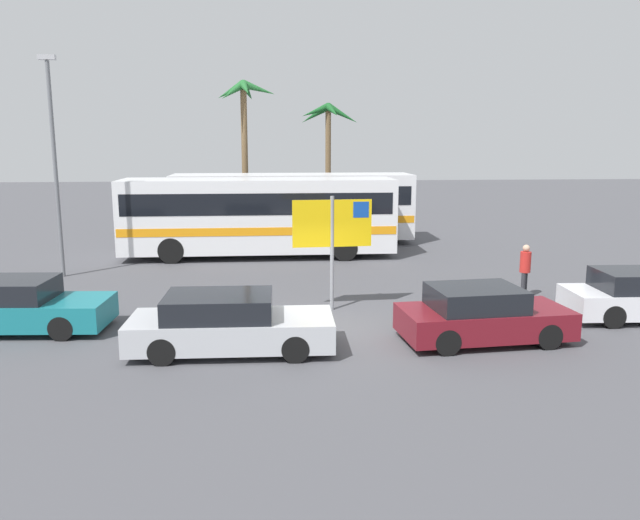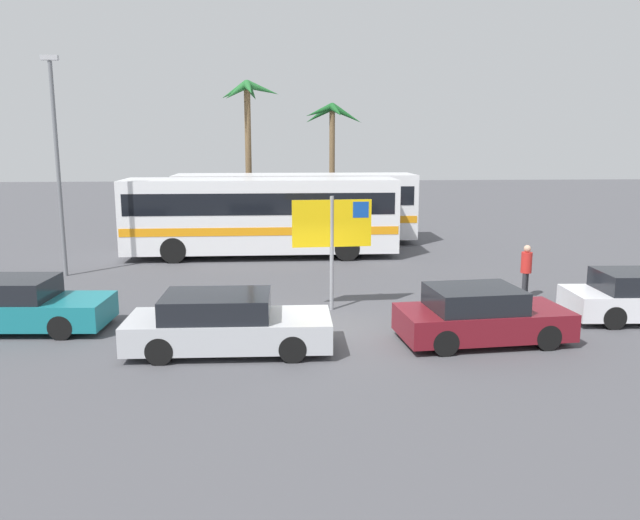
# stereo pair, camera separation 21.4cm
# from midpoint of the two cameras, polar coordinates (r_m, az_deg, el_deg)

# --- Properties ---
(ground) EXTENTS (120.00, 120.00, 0.00)m
(ground) POSITION_cam_midpoint_polar(r_m,az_deg,el_deg) (15.86, -0.02, -6.43)
(ground) COLOR #4C4C51
(bus_front_coach) EXTENTS (10.93, 2.70, 3.17)m
(bus_front_coach) POSITION_cam_midpoint_polar(r_m,az_deg,el_deg) (25.77, -5.81, 4.23)
(bus_front_coach) COLOR white
(bus_front_coach) RESTS_ON ground
(bus_rear_coach) EXTENTS (10.93, 2.70, 3.17)m
(bus_rear_coach) POSITION_cam_midpoint_polar(r_m,az_deg,el_deg) (29.16, -2.71, 5.03)
(bus_rear_coach) COLOR white
(bus_rear_coach) RESTS_ON ground
(ferry_sign) EXTENTS (2.20, 0.20, 3.20)m
(ferry_sign) POSITION_cam_midpoint_polar(r_m,az_deg,el_deg) (17.34, 0.91, 2.93)
(ferry_sign) COLOR gray
(ferry_sign) RESTS_ON ground
(car_silver) EXTENTS (4.59, 1.92, 1.32)m
(car_silver) POSITION_cam_midpoint_polar(r_m,az_deg,el_deg) (14.36, -8.73, -5.75)
(car_silver) COLOR #B7BABF
(car_silver) RESTS_ON ground
(car_teal) EXTENTS (4.67, 2.06, 1.32)m
(car_teal) POSITION_cam_midpoint_polar(r_m,az_deg,el_deg) (17.50, -26.40, -3.77)
(car_teal) COLOR #19757F
(car_teal) RESTS_ON ground
(car_maroon) EXTENTS (4.07, 2.15, 1.32)m
(car_maroon) POSITION_cam_midpoint_polar(r_m,az_deg,el_deg) (15.35, 14.03, -4.88)
(car_maroon) COLOR maroon
(car_maroon) RESTS_ON ground
(pedestrian_by_bus) EXTENTS (0.32, 0.32, 1.63)m
(pedestrian_by_bus) POSITION_cam_midpoint_polar(r_m,az_deg,el_deg) (19.87, 17.78, -0.59)
(pedestrian_by_bus) COLOR #2D2D33
(pedestrian_by_bus) RESTS_ON ground
(lamp_post_left_side) EXTENTS (0.56, 0.20, 7.47)m
(lamp_post_left_side) POSITION_cam_midpoint_polar(r_m,az_deg,el_deg) (23.45, -23.13, 8.38)
(lamp_post_left_side) COLOR slate
(lamp_post_left_side) RESTS_ON ground
(palm_tree_seaside) EXTENTS (3.49, 3.71, 6.79)m
(palm_tree_seaside) POSITION_cam_midpoint_polar(r_m,az_deg,el_deg) (36.65, 0.49, 11.90)
(palm_tree_seaside) COLOR brown
(palm_tree_seaside) RESTS_ON ground
(palm_tree_inland) EXTENTS (3.19, 3.28, 7.69)m
(palm_tree_inland) POSITION_cam_midpoint_polar(r_m,az_deg,el_deg) (32.97, -7.11, 13.05)
(palm_tree_inland) COLOR brown
(palm_tree_inland) RESTS_ON ground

